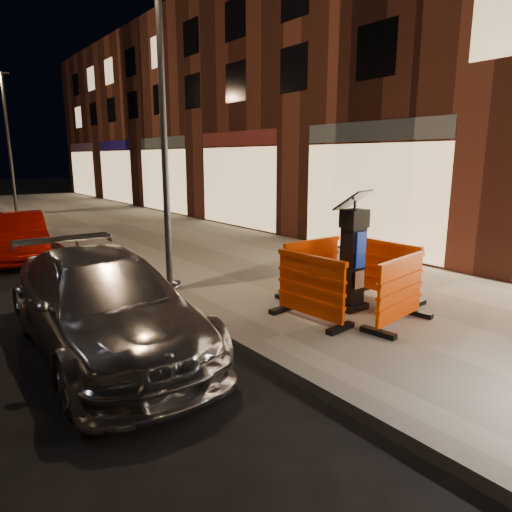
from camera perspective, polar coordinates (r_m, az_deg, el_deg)
ground_plane at (r=6.45m, az=-0.28°, el=-12.05°), size 120.00×120.00×0.00m
sidewalk at (r=8.45m, az=16.28°, el=-6.03°), size 6.00×60.00×0.15m
kerb at (r=6.42m, az=-0.28°, el=-11.44°), size 0.30×60.00×0.15m
parking_kiosk at (r=7.68m, az=12.01°, el=0.21°), size 0.62×0.62×1.88m
barrier_front at (r=7.21m, az=17.58°, el=-4.27°), size 1.41×0.74×1.05m
barrier_back at (r=8.40m, az=6.99°, el=-1.48°), size 1.35×0.56×1.05m
barrier_kerbside at (r=7.10m, az=6.82°, el=-4.03°), size 0.67×1.39×1.05m
barrier_bldgside at (r=8.50m, az=16.09°, el=-1.72°), size 0.58×1.36×1.05m
car_silver at (r=6.89m, az=-18.05°, el=-11.05°), size 2.07×4.74×1.36m
car_red at (r=13.64m, az=-27.34°, el=-0.36°), size 1.77×3.86×1.23m
street_lamp_mid at (r=8.59m, az=-11.48°, el=15.32°), size 0.12×0.12×6.00m
street_lamp_far at (r=23.02m, az=-28.48°, el=12.04°), size 0.12×0.12×6.00m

